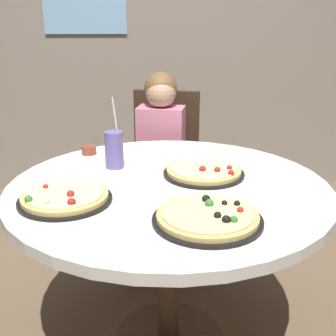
% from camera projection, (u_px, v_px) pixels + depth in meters
% --- Properties ---
extents(wall_with_window, '(5.20, 0.14, 2.90)m').
position_uv_depth(wall_with_window, '(155.00, 4.00, 3.30)').
color(wall_with_window, gray).
rests_on(wall_with_window, ground_plane).
extents(dining_table, '(1.26, 1.26, 0.75)m').
position_uv_depth(dining_table, '(169.00, 206.00, 1.75)').
color(dining_table, silver).
rests_on(dining_table, ground_plane).
extents(chair_wooden, '(0.48, 0.48, 0.95)m').
position_uv_depth(chair_wooden, '(164.00, 162.00, 2.67)').
color(chair_wooden, '#382619').
rests_on(chair_wooden, ground_plane).
extents(diner_child, '(0.33, 0.43, 1.08)m').
position_uv_depth(diner_child, '(159.00, 179.00, 2.51)').
color(diner_child, '#3F4766').
rests_on(diner_child, ground_plane).
extents(pizza_veggie, '(0.36, 0.36, 0.05)m').
position_uv_depth(pizza_veggie, '(208.00, 217.00, 1.40)').
color(pizza_veggie, black).
rests_on(pizza_veggie, dining_table).
extents(pizza_cheese, '(0.34, 0.34, 0.05)m').
position_uv_depth(pizza_cheese, '(204.00, 171.00, 1.81)').
color(pizza_cheese, black).
rests_on(pizza_cheese, dining_table).
extents(pizza_pepperoni, '(0.33, 0.33, 0.05)m').
position_uv_depth(pizza_pepperoni, '(65.00, 197.00, 1.55)').
color(pizza_pepperoni, black).
rests_on(pizza_pepperoni, dining_table).
extents(soda_cup, '(0.08, 0.08, 0.31)m').
position_uv_depth(soda_cup, '(114.00, 149.00, 1.88)').
color(soda_cup, '#6659A5').
rests_on(soda_cup, dining_table).
extents(sauce_bowl, '(0.07, 0.07, 0.04)m').
position_uv_depth(sauce_bowl, '(89.00, 150.00, 2.08)').
color(sauce_bowl, brown).
rests_on(sauce_bowl, dining_table).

